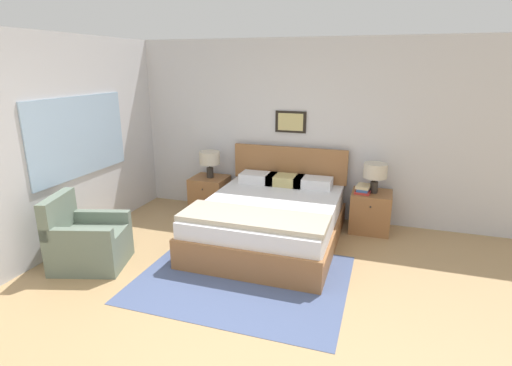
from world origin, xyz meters
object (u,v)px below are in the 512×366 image
bed (270,219)px  table_lamp_by_door (375,172)px  nightstand_near_window (210,194)px  armchair (87,242)px  nightstand_by_door (370,211)px  table_lamp_near_window (210,159)px

bed → table_lamp_by_door: (1.24, 0.79, 0.54)m
bed → nightstand_near_window: 1.45m
armchair → table_lamp_by_door: table_lamp_by_door is taller
bed → nightstand_by_door: (1.22, 0.79, -0.03)m
nightstand_by_door → table_lamp_near_window: bearing=-180.0°
armchair → table_lamp_near_window: table_lamp_near_window is taller
table_lamp_near_window → table_lamp_by_door: size_ratio=1.00×
bed → armchair: bed is taller
table_lamp_by_door → bed: bearing=-147.6°
armchair → nightstand_near_window: bearing=147.5°
armchair → table_lamp_near_window: size_ratio=2.25×
armchair → nightstand_near_window: (0.59, 2.07, -0.01)m
nightstand_near_window → nightstand_by_door: 2.44m
table_lamp_by_door → nightstand_near_window: bearing=180.0°
nightstand_by_door → nightstand_near_window: bearing=180.0°
nightstand_by_door → table_lamp_near_window: size_ratio=1.36×
table_lamp_by_door → nightstand_by_door: bearing=178.7°
bed → table_lamp_near_window: bearing=146.8°
bed → nightstand_near_window: (-1.22, 0.79, -0.03)m
bed → nightstand_by_door: size_ratio=3.80×
bed → nightstand_by_door: bearing=32.8°
nightstand_near_window → table_lamp_by_door: size_ratio=1.36×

